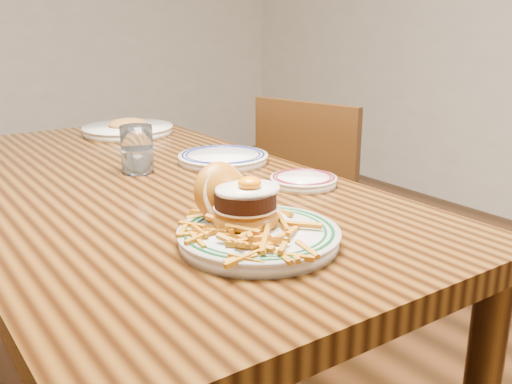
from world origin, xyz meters
TOP-DOWN VIEW (x-y plane):
  - table at (0.00, 0.00)m, footprint 0.85×1.60m
  - chair_right at (0.78, 0.21)m, footprint 0.50×0.50m
  - main_plate at (-0.00, -0.49)m, footprint 0.29×0.30m
  - side_plate at (0.30, -0.26)m, footprint 0.16×0.16m
  - rear_plate at (0.26, 0.04)m, footprint 0.25×0.25m
  - water_glass at (0.03, 0.07)m, footprint 0.08×0.08m
  - far_plate at (0.21, 0.57)m, footprint 0.31×0.31m

SIDE VIEW (x-z plane):
  - chair_right at x=0.78m, z-range 0.03..0.90m
  - table at x=0.00m, z-range 0.29..1.04m
  - side_plate at x=0.30m, z-range 0.75..0.78m
  - rear_plate at x=0.26m, z-range 0.75..0.78m
  - far_plate at x=0.21m, z-range 0.74..0.80m
  - main_plate at x=0.00m, z-range 0.72..0.86m
  - water_glass at x=0.03m, z-range 0.74..0.86m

